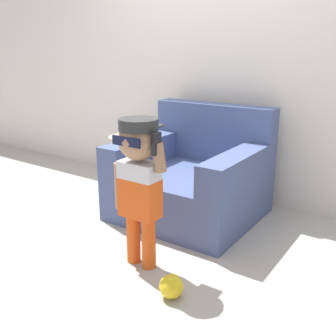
% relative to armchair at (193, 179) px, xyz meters
% --- Properties ---
extents(ground_plane, '(10.00, 10.00, 0.00)m').
position_rel_armchair_xyz_m(ground_plane, '(-0.15, -0.26, -0.31)').
color(ground_plane, '#ADA89E').
extents(wall_back, '(10.00, 0.05, 2.60)m').
position_rel_armchair_xyz_m(wall_back, '(-0.15, 0.59, 0.99)').
color(wall_back, silver).
rests_on(wall_back, ground_plane).
extents(armchair, '(1.08, 1.00, 0.89)m').
position_rel_armchair_xyz_m(armchair, '(0.00, 0.00, 0.00)').
color(armchair, '#475684').
rests_on(armchair, ground_plane).
extents(person_child, '(0.39, 0.29, 0.96)m').
position_rel_armchair_xyz_m(person_child, '(0.15, -0.90, 0.33)').
color(person_child, '#E05119').
rests_on(person_child, ground_plane).
extents(side_table, '(0.34, 0.34, 0.55)m').
position_rel_armchair_xyz_m(side_table, '(-0.80, 0.10, 0.02)').
color(side_table, beige).
rests_on(side_table, ground_plane).
extents(toy_ball, '(0.14, 0.14, 0.14)m').
position_rel_armchair_xyz_m(toy_ball, '(0.52, -1.08, -0.24)').
color(toy_ball, yellow).
rests_on(toy_ball, ground_plane).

